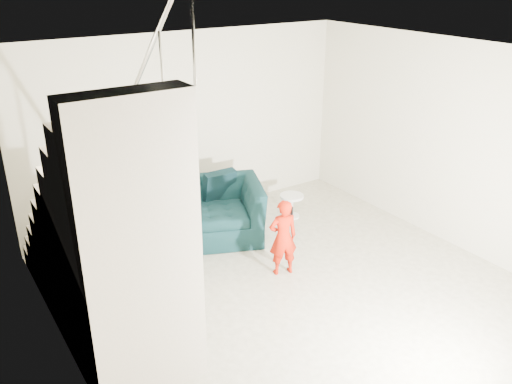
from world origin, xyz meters
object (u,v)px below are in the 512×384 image
toddler (283,237)px  staircase (108,252)px  side_table (292,202)px  armchair (218,211)px

toddler → staircase: bearing=15.5°
staircase → side_table: bearing=21.2°
armchair → side_table: bearing=19.3°
armchair → side_table: size_ratio=3.36×
armchair → staircase: bearing=-123.8°
side_table → armchair: bearing=176.8°
toddler → staircase: size_ratio=0.27×
armchair → staircase: size_ratio=0.33×
toddler → side_table: size_ratio=2.74×
staircase → toddler: bearing=0.3°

